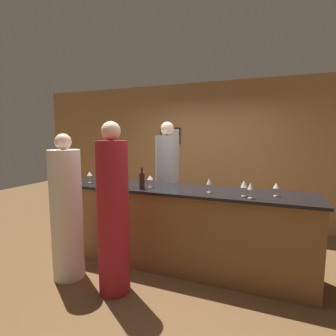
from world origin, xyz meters
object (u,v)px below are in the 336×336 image
at_px(guest_1, 113,215).
at_px(wine_bottle_0, 142,180).
at_px(bartender, 167,187).
at_px(guest_0, 67,213).

relative_size(guest_1, wine_bottle_0, 6.77).
bearing_deg(bartender, guest_0, 64.84).
bearing_deg(wine_bottle_0, guest_0, -142.50).
bearing_deg(bartender, wine_bottle_0, 91.62).
bearing_deg(wine_bottle_0, bartender, 91.62).
height_order(bartender, wine_bottle_0, bartender).
height_order(guest_1, wine_bottle_0, guest_1).
xyz_separation_m(guest_1, wine_bottle_0, (0.04, 0.62, 0.29)).
relative_size(guest_0, wine_bottle_0, 6.33).
bearing_deg(bartender, guest_1, 89.58).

